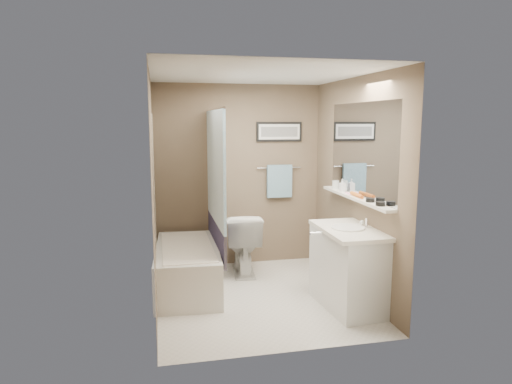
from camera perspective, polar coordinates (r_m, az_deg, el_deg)
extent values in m
plane|color=beige|center=(5.18, 0.36, -12.94)|extent=(2.50, 2.50, 0.00)
cube|color=silver|center=(4.83, 0.39, 14.30)|extent=(2.20, 2.50, 0.04)
cube|color=brown|center=(6.05, -2.17, 2.01)|extent=(2.20, 0.04, 2.40)
cube|color=brown|center=(3.69, 4.55, -2.47)|extent=(2.20, 0.04, 2.40)
cube|color=brown|center=(4.75, -12.46, -0.10)|extent=(0.04, 2.50, 2.40)
cube|color=brown|center=(5.20, 12.07, 0.68)|extent=(0.04, 2.50, 2.40)
cube|color=tan|center=(5.27, -12.51, -1.42)|extent=(0.02, 1.55, 2.00)
cylinder|color=silver|center=(5.23, -5.18, 10.23)|extent=(0.02, 1.55, 0.02)
cube|color=white|center=(5.26, -5.08, 3.13)|extent=(0.03, 1.45, 1.28)
cube|color=#2D294D|center=(5.40, -4.96, -5.56)|extent=(0.03, 1.45, 0.36)
cube|color=silver|center=(5.03, 13.03, 5.19)|extent=(0.02, 1.60, 1.00)
cube|color=silver|center=(5.06, 12.26, -0.69)|extent=(0.12, 1.60, 0.03)
cylinder|color=silver|center=(6.15, 2.91, 3.05)|extent=(0.60, 0.02, 0.02)
cube|color=#9CCFE4|center=(6.15, 2.95, 1.36)|extent=(0.34, 0.05, 0.44)
cube|color=black|center=(6.13, 2.91, 7.53)|extent=(0.62, 0.02, 0.26)
cube|color=white|center=(6.12, 2.94, 7.53)|extent=(0.56, 0.00, 0.20)
cube|color=#595959|center=(6.12, 2.95, 7.53)|extent=(0.50, 0.00, 0.13)
cube|color=silver|center=(3.91, 12.33, -5.00)|extent=(0.80, 0.02, 2.00)
cylinder|color=silver|center=(3.84, 7.50, -5.14)|extent=(0.10, 0.02, 0.02)
cube|color=silver|center=(5.38, -8.55, -9.33)|extent=(0.78, 1.54, 0.50)
cube|color=white|center=(5.31, -8.61, -6.77)|extent=(0.56, 1.36, 0.02)
imported|color=white|center=(5.83, -1.65, -6.36)|extent=(0.51, 0.81, 0.78)
cube|color=silver|center=(4.88, 11.50, -9.50)|extent=(0.56, 0.93, 0.80)
cube|color=silver|center=(4.76, 11.55, -4.71)|extent=(0.54, 0.96, 0.04)
cylinder|color=silver|center=(4.75, 11.45, -4.39)|extent=(0.34, 0.34, 0.01)
cylinder|color=silver|center=(4.82, 13.65, -3.75)|extent=(0.02, 0.02, 0.10)
sphere|color=white|center=(4.92, 13.13, -3.73)|extent=(0.05, 0.05, 0.05)
cylinder|color=black|center=(4.55, 15.28, -1.43)|extent=(0.09, 0.09, 0.04)
cylinder|color=black|center=(4.73, 14.08, -0.98)|extent=(0.09, 0.09, 0.04)
cylinder|color=#C3571B|center=(4.98, 12.69, -0.43)|extent=(0.06, 0.22, 0.04)
cylinder|color=orange|center=(5.05, 12.33, -0.29)|extent=(0.05, 0.22, 0.04)
cube|color=#FE9BC7|center=(5.21, 11.49, -0.18)|extent=(0.03, 0.16, 0.01)
cylinder|color=silver|center=(5.56, 9.92, 0.90)|extent=(0.08, 0.08, 0.10)
imported|color=#999999|center=(5.37, 10.74, 0.83)|extent=(0.07, 0.07, 0.14)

